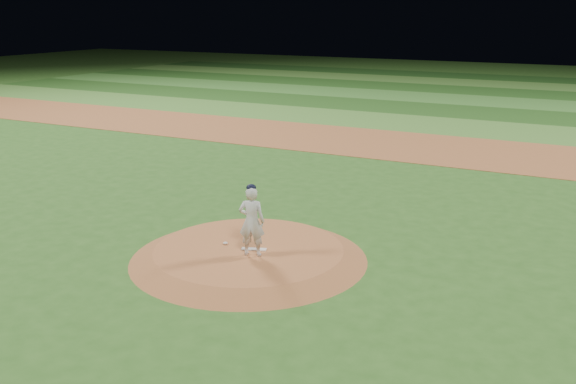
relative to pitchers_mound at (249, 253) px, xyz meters
The scene contains 12 objects.
ground 0.12m from the pitchers_mound, ahead, with size 120.00×120.00×0.00m, color #2B591C.
infield_dirt_band 14.00m from the pitchers_mound, 90.00° to the left, with size 70.00×6.00×0.02m, color #95562E.
outfield_stripe_0 19.50m from the pitchers_mound, 90.00° to the left, with size 70.00×5.00×0.02m, color #437A2C.
outfield_stripe_1 24.50m from the pitchers_mound, 90.00° to the left, with size 70.00×5.00×0.02m, color #214C18.
outfield_stripe_2 29.50m from the pitchers_mound, 90.00° to the left, with size 70.00×5.00×0.02m, color #39772B.
outfield_stripe_3 34.50m from the pitchers_mound, 90.00° to the left, with size 70.00×5.00×0.02m, color #1F4C18.
outfield_stripe_4 39.50m from the pitchers_mound, 90.00° to the left, with size 70.00×5.00×0.02m, color #3F742A.
outfield_stripe_5 44.50m from the pitchers_mound, 90.00° to the left, with size 70.00×5.00×0.02m, color #1A4215.
pitchers_mound is the anchor object (origin of this frame).
pitching_rubber 0.21m from the pitchers_mound, ahead, with size 0.58×0.14×0.03m, color silver.
rosin_bag 0.65m from the pitchers_mound, behind, with size 0.11×0.11×0.06m, color silver.
pitcher_on_mound 1.03m from the pitchers_mound, 49.10° to the right, with size 0.67×0.54×1.66m.
Camera 1 is at (7.15, -11.99, 5.61)m, focal length 40.00 mm.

